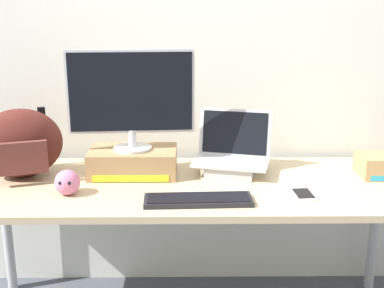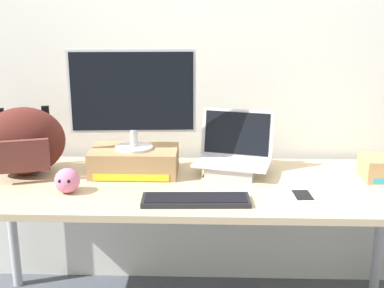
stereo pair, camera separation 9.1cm
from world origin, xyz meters
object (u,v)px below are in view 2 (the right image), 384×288
object	(u,v)px
messenger_backpack	(24,142)
plush_toy	(67,181)
cell_phone	(303,196)
open_laptop	(233,161)
toner_box_yellow	(135,161)
external_keyboard	(196,200)
desktop_monitor	(132,96)

from	to	relation	value
messenger_backpack	plush_toy	world-z (taller)	messenger_backpack
cell_phone	plush_toy	world-z (taller)	plush_toy
open_laptop	messenger_backpack	bearing A→B (deg)	-162.74
toner_box_yellow	plush_toy	world-z (taller)	toner_box_yellow
open_laptop	external_keyboard	size ratio (longest dim) A/B	0.89
messenger_backpack	plush_toy	xyz separation A→B (m)	(0.25, -0.22, -0.11)
external_keyboard	cell_phone	distance (m)	0.44
toner_box_yellow	messenger_backpack	distance (m)	0.51
external_keyboard	cell_phone	xyz separation A→B (m)	(0.44, 0.07, -0.01)
toner_box_yellow	desktop_monitor	size ratio (longest dim) A/B	0.70
external_keyboard	messenger_backpack	bearing A→B (deg)	156.10
toner_box_yellow	desktop_monitor	bearing A→B (deg)	-84.92
desktop_monitor	plush_toy	bearing A→B (deg)	-137.74
toner_box_yellow	cell_phone	distance (m)	0.79
external_keyboard	plush_toy	xyz separation A→B (m)	(-0.54, 0.09, 0.04)
toner_box_yellow	external_keyboard	distance (m)	0.46
external_keyboard	plush_toy	world-z (taller)	plush_toy
open_laptop	cell_phone	distance (m)	0.41
desktop_monitor	external_keyboard	size ratio (longest dim) A/B	1.30
external_keyboard	plush_toy	size ratio (longest dim) A/B	4.13
toner_box_yellow	cell_phone	xyz separation A→B (m)	(0.74, -0.28, -0.05)
open_laptop	external_keyboard	distance (m)	0.41
desktop_monitor	external_keyboard	bearing A→B (deg)	-53.68
desktop_monitor	messenger_backpack	bearing A→B (deg)	-179.93
open_laptop	plush_toy	distance (m)	0.76
plush_toy	open_laptop	bearing A→B (deg)	21.23
desktop_monitor	plush_toy	size ratio (longest dim) A/B	5.39
desktop_monitor	toner_box_yellow	bearing A→B (deg)	91.32
toner_box_yellow	messenger_backpack	bearing A→B (deg)	-176.02
cell_phone	desktop_monitor	bearing A→B (deg)	154.98
desktop_monitor	external_keyboard	xyz separation A→B (m)	(0.30, -0.35, -0.35)
toner_box_yellow	open_laptop	xyz separation A→B (m)	(0.46, 0.02, -0.00)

